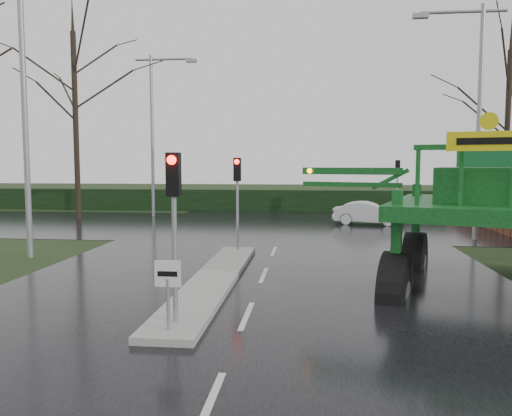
# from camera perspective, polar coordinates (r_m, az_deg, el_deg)

# --- Properties ---
(ground) EXTENTS (140.00, 140.00, 0.00)m
(ground) POSITION_cam_1_polar(r_m,az_deg,el_deg) (11.06, -1.08, -12.32)
(ground) COLOR black
(ground) RESTS_ON ground
(road_main) EXTENTS (14.00, 80.00, 0.02)m
(road_main) POSITION_cam_1_polar(r_m,az_deg,el_deg) (20.78, 2.44, -4.07)
(road_main) COLOR black
(road_main) RESTS_ON ground
(road_cross) EXTENTS (80.00, 12.00, 0.02)m
(road_cross) POSITION_cam_1_polar(r_m,az_deg,el_deg) (26.71, 3.29, -2.03)
(road_cross) COLOR black
(road_cross) RESTS_ON ground
(median_island) EXTENTS (1.20, 10.00, 0.16)m
(median_island) POSITION_cam_1_polar(r_m,az_deg,el_deg) (14.10, -4.81, -8.15)
(median_island) COLOR gray
(median_island) RESTS_ON ground
(hedge_row) EXTENTS (44.00, 0.90, 1.50)m
(hedge_row) POSITION_cam_1_polar(r_m,az_deg,el_deg) (34.59, 3.98, 0.82)
(hedge_row) COLOR black
(hedge_row) RESTS_ON ground
(brick_wall) EXTENTS (0.40, 20.00, 1.20)m
(brick_wall) POSITION_cam_1_polar(r_m,az_deg,el_deg) (28.14, 25.18, -0.93)
(brick_wall) COLOR #592D1E
(brick_wall) RESTS_ON ground
(keep_left_sign) EXTENTS (0.50, 0.07, 1.35)m
(keep_left_sign) POSITION_cam_1_polar(r_m,az_deg,el_deg) (9.62, -10.04, -8.53)
(keep_left_sign) COLOR gray
(keep_left_sign) RESTS_ON ground
(traffic_signal_near) EXTENTS (0.26, 0.33, 3.52)m
(traffic_signal_near) POSITION_cam_1_polar(r_m,az_deg,el_deg) (9.85, -9.37, 0.83)
(traffic_signal_near) COLOR gray
(traffic_signal_near) RESTS_ON ground
(traffic_signal_mid) EXTENTS (0.26, 0.33, 3.52)m
(traffic_signal_mid) POSITION_cam_1_polar(r_m,az_deg,el_deg) (18.17, -2.15, 2.81)
(traffic_signal_mid) COLOR gray
(traffic_signal_mid) RESTS_ON ground
(traffic_signal_far) EXTENTS (0.26, 0.33, 3.52)m
(traffic_signal_far) POSITION_cam_1_polar(r_m,az_deg,el_deg) (30.92, 15.85, 3.55)
(traffic_signal_far) COLOR gray
(traffic_signal_far) RESTS_ON ground
(street_light_left_near) EXTENTS (3.85, 0.30, 10.00)m
(street_light_left_near) POSITION_cam_1_polar(r_m,az_deg,el_deg) (19.22, -24.23, 12.66)
(street_light_left_near) COLOR gray
(street_light_left_near) RESTS_ON ground
(street_light_right) EXTENTS (3.85, 0.30, 10.00)m
(street_light_right) POSITION_cam_1_polar(r_m,az_deg,el_deg) (23.64, 23.49, 11.18)
(street_light_right) COLOR gray
(street_light_right) RESTS_ON ground
(street_light_left_far) EXTENTS (3.85, 0.30, 10.00)m
(street_light_left_far) POSITION_cam_1_polar(r_m,az_deg,el_deg) (32.04, -11.28, 9.78)
(street_light_left_far) COLOR gray
(street_light_left_far) RESTS_ON ground
(tree_left_far) EXTENTS (7.70, 7.70, 13.26)m
(tree_left_far) POSITION_cam_1_polar(r_m,az_deg,el_deg) (31.89, -19.99, 11.69)
(tree_left_far) COLOR black
(tree_left_far) RESTS_ON ground
(tree_right_far) EXTENTS (7.00, 7.00, 12.05)m
(tree_right_far) POSITION_cam_1_polar(r_m,az_deg,el_deg) (33.71, 26.86, 9.96)
(tree_right_far) COLOR black
(tree_right_far) RESTS_ON ground
(crop_sprayer) EXTENTS (9.53, 7.32, 5.57)m
(crop_sprayer) POSITION_cam_1_polar(r_m,az_deg,el_deg) (13.10, 16.05, 1.93)
(crop_sprayer) COLOR black
(crop_sprayer) RESTS_ON ground
(white_sedan) EXTENTS (3.91, 1.96, 1.23)m
(white_sedan) POSITION_cam_1_polar(r_m,az_deg,el_deg) (27.84, 12.66, -1.87)
(white_sedan) COLOR silver
(white_sedan) RESTS_ON ground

